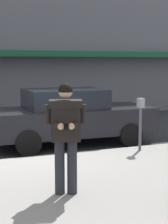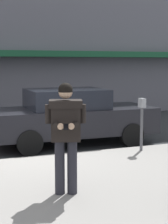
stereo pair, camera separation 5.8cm
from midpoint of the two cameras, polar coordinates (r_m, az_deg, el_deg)
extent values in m
plane|color=#2B2D30|center=(8.84, -9.28, -7.34)|extent=(80.00, 80.00, 0.00)
cube|color=gray|center=(6.56, 5.16, -11.95)|extent=(32.00, 5.30, 0.14)
cube|color=silver|center=(9.14, -3.19, -6.73)|extent=(28.00, 0.12, 0.01)
cube|color=#195133|center=(14.78, -10.99, 8.75)|extent=(26.60, 0.70, 0.24)
cube|color=black|center=(10.32, -2.19, -1.30)|extent=(4.52, 1.88, 0.70)
cube|color=black|center=(10.19, -3.16, 2.04)|extent=(2.09, 1.66, 0.52)
cylinder|color=black|center=(11.67, 2.94, -2.01)|extent=(0.64, 0.23, 0.64)
cylinder|color=black|center=(10.16, 6.89, -3.49)|extent=(0.64, 0.23, 0.64)
cylinder|color=black|center=(10.85, -10.66, -2.86)|extent=(0.64, 0.23, 0.64)
cylinder|color=black|center=(9.20, -8.69, -4.68)|extent=(0.64, 0.23, 0.64)
cylinder|color=#23232B|center=(6.10, -2.10, -8.39)|extent=(0.16, 0.16, 0.88)
cylinder|color=#23232B|center=(6.10, -4.00, -8.42)|extent=(0.16, 0.16, 0.88)
cube|color=black|center=(5.94, -3.10, -1.34)|extent=(0.53, 0.43, 0.64)
cube|color=black|center=(5.90, -3.12, 1.26)|extent=(0.60, 0.48, 0.12)
cylinder|color=black|center=(5.93, -0.50, -0.26)|extent=(0.11, 0.11, 0.30)
cylinder|color=black|center=(5.79, -1.60, -1.96)|extent=(0.19, 0.32, 0.10)
sphere|color=tan|center=(5.65, -2.22, -2.20)|extent=(0.10, 0.10, 0.10)
cylinder|color=black|center=(5.92, -5.72, -0.31)|extent=(0.11, 0.11, 0.30)
cylinder|color=black|center=(5.78, -4.54, -1.98)|extent=(0.19, 0.32, 0.10)
sphere|color=tan|center=(5.65, -3.86, -2.21)|extent=(0.10, 0.10, 0.10)
cube|color=black|center=(5.61, -3.03, -2.27)|extent=(0.12, 0.16, 0.07)
sphere|color=tan|center=(5.85, -3.13, 3.07)|extent=(0.22, 0.22, 0.22)
sphere|color=black|center=(5.85, -3.13, 3.37)|extent=(0.23, 0.23, 0.23)
cylinder|color=#4C4C51|center=(9.12, 8.37, -2.57)|extent=(0.07, 0.07, 1.05)
cube|color=gray|center=(9.03, 8.45, 1.39)|extent=(0.12, 0.18, 0.22)
camera|label=1|loc=(0.03, -90.28, -0.04)|focal=60.00mm
camera|label=2|loc=(0.03, 89.72, 0.04)|focal=60.00mm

